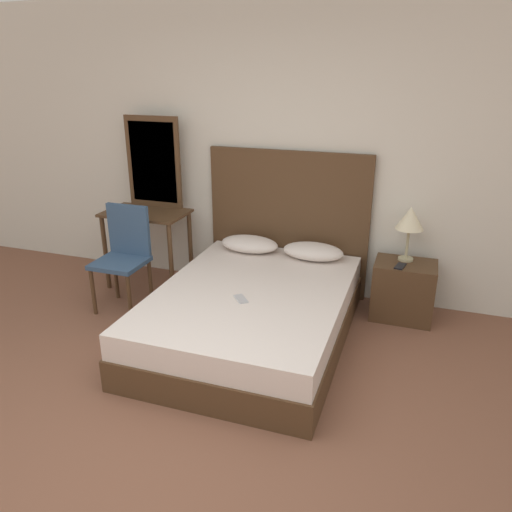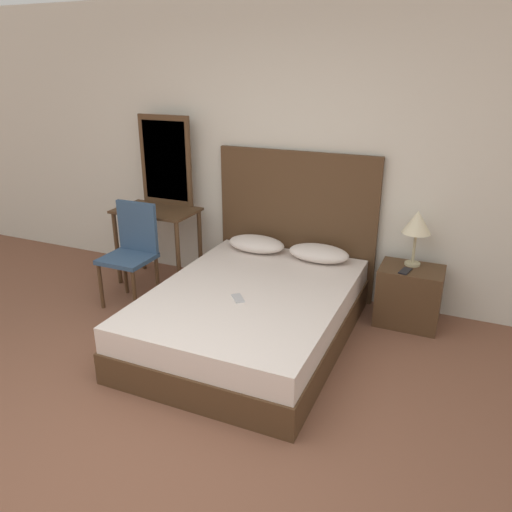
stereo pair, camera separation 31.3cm
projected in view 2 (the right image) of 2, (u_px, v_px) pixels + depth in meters
name	position (u px, v px, depth m)	size (l,w,h in m)	color
ground_plane	(120.00, 472.00, 2.77)	(16.00, 16.00, 0.00)	brown
wall_back	(293.00, 153.00, 4.61)	(10.00, 0.06, 2.70)	silver
bed	(251.00, 315.00, 4.04)	(1.48, 2.03, 0.44)	#4C331E
headboard	(296.00, 224.00, 4.76)	(1.55, 0.05, 1.38)	#4C331E
pillow_left	(256.00, 244.00, 4.74)	(0.56, 0.31, 0.15)	silver
pillow_right	(319.00, 253.00, 4.51)	(0.56, 0.31, 0.15)	silver
phone_on_bed	(238.00, 298.00, 3.80)	(0.15, 0.16, 0.01)	#B7B7BC
nightstand	(409.00, 296.00, 4.28)	(0.52, 0.39, 0.52)	#4C331E
table_lamp	(417.00, 224.00, 4.12)	(0.24, 0.24, 0.48)	tan
phone_on_nightstand	(405.00, 271.00, 4.12)	(0.10, 0.16, 0.01)	black
vanity_desk	(157.00, 224.00, 4.98)	(0.80, 0.50, 0.77)	#4C331E
vanity_mirror	(166.00, 161.00, 4.95)	(0.57, 0.03, 0.89)	#4C331E
chair	(132.00, 247.00, 4.60)	(0.43, 0.42, 0.94)	#334C6B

